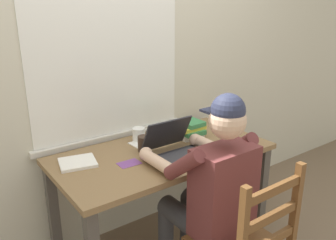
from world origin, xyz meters
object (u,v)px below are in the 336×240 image
Objects in this scene: desk at (163,166)px; seated_person at (210,187)px; computer_mouse at (218,148)px; laptop at (176,148)px; book_stack_main at (191,130)px; coffee_mug_dark at (144,144)px; landscape_photo_print at (129,163)px; coffee_mug_white at (139,134)px.

desk is 1.11× the size of seated_person.
seated_person is 12.40× the size of computer_mouse.
laptop reaches higher than book_stack_main.
desk is 13.80× the size of computer_mouse.
coffee_mug_dark reaches higher than landscape_photo_print.
desk is at bearing -82.77° from coffee_mug_white.
coffee_mug_dark reaches higher than desk.
seated_person reaches higher than coffee_mug_dark.
coffee_mug_white is (-0.05, 0.34, -0.00)m from laptop.
coffee_mug_white is 0.36m from book_stack_main.
laptop is 0.33m from book_stack_main.
book_stack_main reaches higher than coffee_mug_dark.
laptop reaches higher than desk.
coffee_mug_white is at bearing 49.80° from landscape_photo_print.
desk is 11.14× the size of coffee_mug_white.
desk is at bearing -34.59° from coffee_mug_dark.
computer_mouse is at bearing -89.27° from book_stack_main.
coffee_mug_white is (-0.03, 0.24, 0.15)m from desk.
desk is at bearing 102.56° from laptop.
computer_mouse is (0.28, 0.23, 0.09)m from seated_person.
computer_mouse is at bearing -53.17° from coffee_mug_white.
laptop is 0.35m from coffee_mug_white.
coffee_mug_white is at bearing 94.21° from seated_person.
coffee_mug_white is at bearing 126.83° from computer_mouse.
seated_person is 0.68m from coffee_mug_white.
coffee_mug_white is 1.06× the size of coffee_mug_dark.
coffee_mug_white is 0.18m from coffee_mug_dark.
coffee_mug_white is 0.36m from landscape_photo_print.
coffee_mug_white reaches higher than landscape_photo_print.
coffee_mug_dark is (-0.07, -0.17, 0.00)m from coffee_mug_white.
laptop is (0.02, -0.11, 0.16)m from desk.
desk is 11.78× the size of coffee_mug_dark.
seated_person is 0.37m from computer_mouse.
computer_mouse is at bearing -18.67° from laptop.
book_stack_main reaches higher than coffee_mug_white.
computer_mouse is 0.55m from coffee_mug_white.
landscape_photo_print is (-0.29, 0.39, 0.07)m from seated_person.
computer_mouse is 0.47m from coffee_mug_dark.
laptop is (0.01, 0.32, 0.12)m from seated_person.
coffee_mug_white is (-0.33, 0.44, 0.03)m from computer_mouse.
seated_person reaches higher than desk.
desk is at bearing 92.53° from seated_person.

